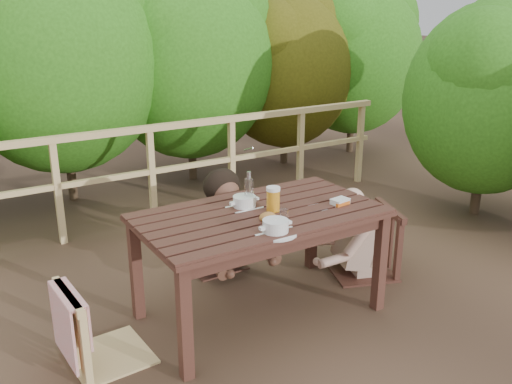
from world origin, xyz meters
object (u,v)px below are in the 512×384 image
table (260,264)px  chair_far (214,217)px  beer_glass (273,200)px  bottle (249,190)px  chair_right (364,213)px  woman (212,189)px  soup_far (244,202)px  butter_tub (340,202)px  chair_left (103,287)px  diner_right (368,203)px  bread_roll (268,217)px  tumbler (284,214)px  soup_near (276,227)px

table → chair_far: size_ratio=1.85×
beer_glass → bottle: size_ratio=0.70×
chair_right → woman: size_ratio=0.76×
woman → soup_far: (-0.11, -0.70, 0.12)m
bottle → butter_tub: bearing=-28.9°
woman → beer_glass: 0.89m
chair_left → beer_glass: 1.23m
butter_tub → soup_far: bearing=144.2°
diner_right → butter_tub: size_ratio=9.47×
beer_glass → bottle: 0.20m
bread_roll → tumbler: (0.12, -0.01, 0.00)m
soup_far → table: bearing=-76.4°
table → chair_left: chair_left is taller
soup_far → bottle: bottle is taller
soup_far → bottle: size_ratio=1.03×
woman → chair_left: bearing=34.0°
woman → bottle: size_ratio=5.18×
bread_roll → table: bearing=76.5°
chair_left → bread_roll: bearing=-103.9°
bread_roll → butter_tub: (0.60, -0.01, -0.01)m
beer_glass → bottle: bottle is taller
chair_far → chair_right: size_ratio=0.86×
diner_right → table: bearing=115.6°
bread_roll → soup_far: bearing=89.7°
chair_far → bread_roll: chair_far is taller
soup_near → chair_left: bearing=158.6°
woman → soup_far: 0.72m
chair_right → butter_tub: (-0.50, -0.28, 0.27)m
chair_left → soup_far: (1.05, 0.10, 0.31)m
diner_right → soup_near: size_ratio=4.36×
chair_left → chair_far: bearing=-59.0°
soup_far → bottle: 0.09m
chair_left → diner_right: bearing=-91.5°
woman → diner_right: 1.26m
diner_right → bottle: 1.13m
soup_near → butter_tub: 0.68m
bottle → table: bearing=-89.9°
diner_right → soup_near: 1.29m
chair_left → bottle: 1.16m
diner_right → bread_roll: size_ratio=10.28×
diner_right → soup_far: size_ratio=4.45×
chair_left → bottle: bearing=-88.0°
chair_left → tumbler: chair_left is taller
bread_roll → bottle: bottle is taller
bottle → butter_tub: (0.56, -0.31, -0.10)m
diner_right → beer_glass: 1.04m
table → bottle: 0.53m
soup_near → soup_far: soup_near is taller
woman → bottle: bearing=83.4°
soup_near → soup_far: (0.07, 0.49, -0.00)m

